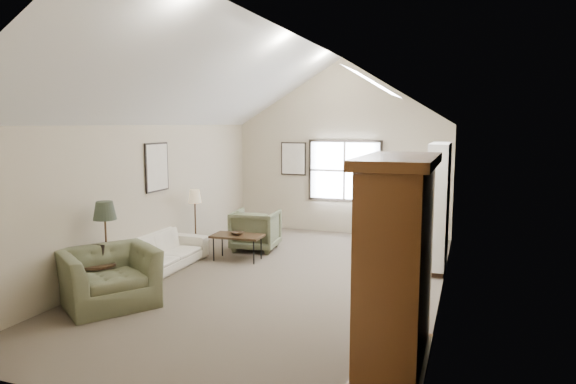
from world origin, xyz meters
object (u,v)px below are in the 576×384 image
(armoire, at_px, (396,265))
(side_chair, at_px, (389,211))
(armchair_near, at_px, (109,277))
(coffee_table, at_px, (237,247))
(armchair_far, at_px, (256,230))
(side_table, at_px, (99,280))
(sofa, at_px, (161,252))

(armoire, distance_m, side_chair, 6.20)
(armchair_near, xyz_separation_m, coffee_table, (0.66, 2.78, -0.16))
(armchair_far, bearing_deg, side_table, 67.14)
(side_table, distance_m, side_chair, 6.35)
(armchair_near, distance_m, side_table, 0.44)
(side_chair, bearing_deg, sofa, -116.30)
(coffee_table, bearing_deg, armchair_far, 89.82)
(armoire, distance_m, armchair_near, 4.12)
(coffee_table, bearing_deg, armoire, -44.55)
(armchair_near, xyz_separation_m, side_table, (-0.36, 0.21, -0.14))
(sofa, height_order, armchair_near, armchair_near)
(side_table, bearing_deg, armchair_far, 73.43)
(armchair_far, xyz_separation_m, side_table, (-1.02, -3.42, -0.15))
(sofa, relative_size, armchair_far, 2.29)
(armoire, relative_size, side_table, 4.31)
(armchair_near, distance_m, side_chair, 6.34)
(armoire, relative_size, coffee_table, 2.35)
(side_table, xyz_separation_m, side_chair, (3.39, 5.36, 0.35))
(side_chair, bearing_deg, coffee_table, -114.67)
(armoire, bearing_deg, sofa, 151.85)
(armchair_near, xyz_separation_m, side_chair, (3.03, 5.57, 0.21))
(armoire, distance_m, sofa, 5.03)
(armchair_far, distance_m, side_table, 3.57)
(coffee_table, distance_m, side_table, 2.76)
(sofa, xyz_separation_m, side_chair, (3.39, 3.76, 0.31))
(side_chair, bearing_deg, armchair_near, -102.82)
(coffee_table, bearing_deg, side_chair, 49.60)
(coffee_table, bearing_deg, side_table, -111.54)
(coffee_table, distance_m, side_chair, 3.68)
(side_table, bearing_deg, armoire, -9.63)
(armchair_far, bearing_deg, armchair_near, 73.40)
(armchair_near, bearing_deg, side_table, 94.47)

